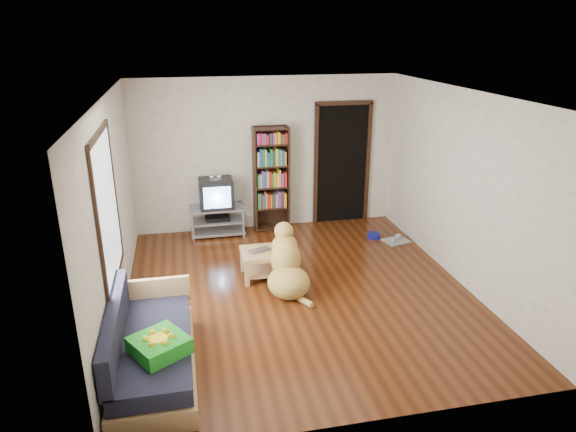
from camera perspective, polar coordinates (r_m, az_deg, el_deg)
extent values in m
plane|color=#51260D|center=(6.98, 1.20, -8.34)|extent=(5.00, 5.00, 0.00)
plane|color=white|center=(6.17, 1.38, 13.36)|extent=(5.00, 5.00, 0.00)
plane|color=silver|center=(8.82, -2.42, 6.87)|extent=(4.50, 0.00, 4.50)
plane|color=silver|center=(4.26, 9.01, -8.65)|extent=(4.50, 0.00, 4.50)
plane|color=silver|center=(6.36, -18.86, 0.42)|extent=(0.00, 5.00, 5.00)
plane|color=silver|center=(7.29, 18.81, 2.89)|extent=(0.00, 5.00, 5.00)
cube|color=green|center=(5.18, -14.12, -13.75)|extent=(0.65, 0.65, 0.16)
imported|color=silver|center=(7.16, -2.98, -3.93)|extent=(0.37, 0.31, 0.02)
cylinder|color=navy|center=(8.77, 9.52, -2.14)|extent=(0.22, 0.22, 0.08)
cube|color=#959595|center=(8.68, 11.95, -2.74)|extent=(0.46, 0.40, 0.03)
cube|color=white|center=(5.83, -19.43, 0.64)|extent=(0.02, 1.30, 1.60)
cube|color=black|center=(5.62, -20.36, 8.54)|extent=(0.03, 1.42, 0.06)
cube|color=black|center=(6.14, -18.50, -6.58)|extent=(0.03, 1.42, 0.06)
cube|color=black|center=(5.18, -20.24, -1.90)|extent=(0.03, 0.06, 1.70)
cube|color=black|center=(6.49, -18.70, 2.68)|extent=(0.03, 0.06, 1.70)
cube|color=black|center=(9.18, 5.99, 5.70)|extent=(0.90, 0.02, 2.10)
cube|color=black|center=(9.03, 3.11, 5.54)|extent=(0.07, 0.05, 2.14)
cube|color=black|center=(9.32, 8.85, 5.79)|extent=(0.07, 0.05, 2.14)
cube|color=black|center=(8.96, 6.28, 12.38)|extent=(1.03, 0.05, 0.07)
cube|color=#99999E|center=(8.72, -7.91, 0.90)|extent=(0.90, 0.45, 0.04)
cube|color=#99999E|center=(8.79, -7.84, -0.51)|extent=(0.86, 0.42, 0.03)
cube|color=#99999E|center=(8.86, -7.78, -1.66)|extent=(0.90, 0.45, 0.04)
cylinder|color=#99999E|center=(8.59, -10.52, -1.18)|extent=(0.04, 0.04, 0.50)
cylinder|color=#99999E|center=(8.64, -4.96, -0.77)|extent=(0.04, 0.04, 0.50)
cylinder|color=#99999E|center=(8.97, -10.61, -0.26)|extent=(0.04, 0.04, 0.50)
cylinder|color=#99999E|center=(9.01, -5.28, 0.12)|extent=(0.04, 0.04, 0.50)
cube|color=black|center=(8.78, -7.85, -0.21)|extent=(0.40, 0.30, 0.07)
cube|color=black|center=(8.63, -7.99, 2.53)|extent=(0.55, 0.48, 0.48)
cube|color=black|center=(8.82, -8.09, 2.91)|extent=(0.40, 0.14, 0.36)
cube|color=#8CBFF2|center=(8.40, -7.87, 2.03)|extent=(0.44, 0.02, 0.36)
cube|color=silver|center=(8.51, -8.05, 4.03)|extent=(0.20, 0.07, 0.02)
sphere|color=silver|center=(8.50, -8.47, 4.29)|extent=(0.09, 0.09, 0.09)
sphere|color=silver|center=(8.51, -7.66, 4.35)|extent=(0.09, 0.09, 0.09)
cube|color=black|center=(8.74, -3.73, 4.00)|extent=(0.03, 0.30, 1.80)
cube|color=black|center=(8.83, -0.06, 4.22)|extent=(0.03, 0.30, 1.80)
cube|color=black|center=(8.91, -2.05, 4.35)|extent=(0.60, 0.02, 1.80)
cube|color=black|center=(9.06, -1.82, -1.18)|extent=(0.56, 0.28, 0.02)
cube|color=black|center=(8.93, -1.85, 1.03)|extent=(0.56, 0.28, 0.03)
cube|color=black|center=(8.82, -1.88, 3.30)|extent=(0.56, 0.28, 0.02)
cube|color=black|center=(8.72, -1.90, 5.63)|extent=(0.56, 0.28, 0.02)
cube|color=black|center=(8.63, -1.93, 8.00)|extent=(0.56, 0.28, 0.02)
cube|color=black|center=(8.58, -1.95, 9.70)|extent=(0.56, 0.28, 0.02)
cube|color=tan|center=(5.61, -14.55, -15.66)|extent=(0.80, 1.80, 0.22)
cube|color=#1E1E2D|center=(5.49, -14.75, -13.79)|extent=(0.74, 1.74, 0.18)
cube|color=#1E1E2D|center=(5.38, -18.69, -11.57)|extent=(0.12, 1.74, 0.40)
cube|color=tan|center=(6.14, -14.62, -8.02)|extent=(0.80, 0.06, 0.30)
cube|color=tan|center=(7.20, -3.02, -4.14)|extent=(0.55, 0.55, 0.06)
cube|color=tan|center=(7.32, -2.98, -6.07)|extent=(0.45, 0.45, 0.03)
cube|color=tan|center=(7.05, -4.58, -6.55)|extent=(0.06, 0.06, 0.34)
cube|color=tan|center=(7.11, -0.81, -6.22)|extent=(0.06, 0.06, 0.34)
cube|color=tan|center=(7.47, -5.06, -4.95)|extent=(0.06, 0.06, 0.34)
cube|color=tan|center=(7.53, -1.50, -4.66)|extent=(0.06, 0.06, 0.34)
ellipsoid|color=#B89A46|center=(6.83, 0.08, -7.39)|extent=(0.59, 0.64, 0.42)
ellipsoid|color=#BA9247|center=(6.92, -0.23, -4.86)|extent=(0.42, 0.46, 0.55)
ellipsoid|color=#B79A46|center=(6.97, -0.38, -3.48)|extent=(0.37, 0.34, 0.39)
ellipsoid|color=#BD8A48|center=(6.95, -0.47, -1.66)|extent=(0.27, 0.29, 0.24)
ellipsoid|color=tan|center=(7.08, -0.64, -1.47)|extent=(0.12, 0.22, 0.10)
sphere|color=black|center=(7.17, -0.77, -1.18)|extent=(0.05, 0.05, 0.05)
ellipsoid|color=tan|center=(6.90, -1.19, -1.93)|extent=(0.06, 0.09, 0.17)
ellipsoid|color=#B37745|center=(6.93, 0.36, -1.84)|extent=(0.06, 0.09, 0.17)
cylinder|color=tan|center=(7.19, -1.20, -5.45)|extent=(0.09, 0.14, 0.45)
cylinder|color=#BB7848|center=(7.21, 0.17, -5.36)|extent=(0.09, 0.14, 0.45)
sphere|color=tan|center=(7.33, -1.26, -6.67)|extent=(0.12, 0.12, 0.12)
sphere|color=#B38744|center=(7.35, 0.09, -6.57)|extent=(0.12, 0.12, 0.12)
cylinder|color=tan|center=(6.71, 1.58, -9.31)|extent=(0.25, 0.38, 0.09)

